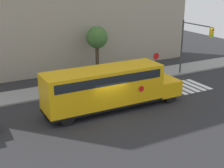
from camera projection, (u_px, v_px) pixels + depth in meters
ground_plane at (109, 114)px, 22.74m from camera, size 60.00×60.00×0.00m
sidewalk_strip at (75, 87)px, 28.14m from camera, size 44.00×3.00×0.15m
building_backdrop at (49, 10)px, 31.54m from camera, size 32.00×4.00×12.57m
crosswalk_stripes at (187, 86)px, 28.49m from camera, size 3.30×3.20×0.01m
school_bus at (108, 86)px, 22.96m from camera, size 10.88×2.57×3.25m
stop_sign at (156, 62)px, 30.20m from camera, size 0.65×0.10×2.58m
traffic_light at (191, 40)px, 29.85m from camera, size 0.28×4.04×5.55m
tree_near_sidewalk at (97, 38)px, 30.75m from camera, size 2.16×2.16×4.93m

